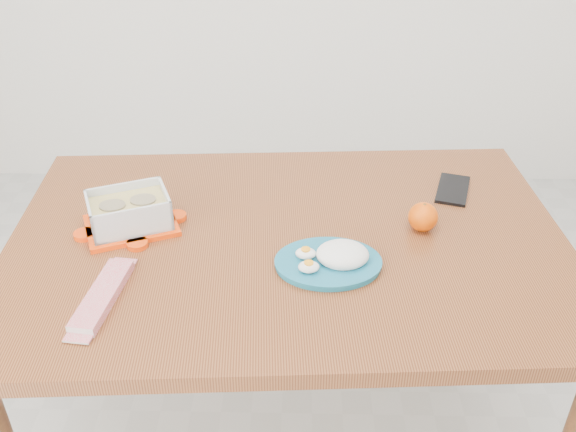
{
  "coord_description": "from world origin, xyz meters",
  "views": [
    {
      "loc": [
        -0.05,
        -1.19,
        1.64
      ],
      "look_at": [
        -0.08,
        0.1,
        0.81
      ],
      "focal_mm": 40.0,
      "sensor_mm": 36.0,
      "label": 1
    }
  ],
  "objects_px": {
    "rice_plate": "(333,258)",
    "orange_fruit": "(423,217)",
    "dining_table": "(288,264)",
    "food_container": "(129,212)",
    "smartphone": "(453,189)"
  },
  "relations": [
    {
      "from": "orange_fruit",
      "to": "food_container",
      "type": "bearing_deg",
      "value": -179.38
    },
    {
      "from": "rice_plate",
      "to": "orange_fruit",
      "type": "bearing_deg",
      "value": 32.02
    },
    {
      "from": "food_container",
      "to": "smartphone",
      "type": "height_order",
      "value": "food_container"
    },
    {
      "from": "food_container",
      "to": "rice_plate",
      "type": "distance_m",
      "value": 0.52
    },
    {
      "from": "dining_table",
      "to": "food_container",
      "type": "height_order",
      "value": "food_container"
    },
    {
      "from": "orange_fruit",
      "to": "smartphone",
      "type": "bearing_deg",
      "value": 59.06
    },
    {
      "from": "dining_table",
      "to": "orange_fruit",
      "type": "distance_m",
      "value": 0.36
    },
    {
      "from": "orange_fruit",
      "to": "smartphone",
      "type": "distance_m",
      "value": 0.22
    },
    {
      "from": "dining_table",
      "to": "rice_plate",
      "type": "relative_size",
      "value": 5.62
    },
    {
      "from": "food_container",
      "to": "orange_fruit",
      "type": "distance_m",
      "value": 0.72
    },
    {
      "from": "rice_plate",
      "to": "food_container",
      "type": "bearing_deg",
      "value": 161.13
    },
    {
      "from": "rice_plate",
      "to": "smartphone",
      "type": "distance_m",
      "value": 0.49
    },
    {
      "from": "rice_plate",
      "to": "smartphone",
      "type": "bearing_deg",
      "value": 43.06
    },
    {
      "from": "dining_table",
      "to": "smartphone",
      "type": "relative_size",
      "value": 8.8
    },
    {
      "from": "dining_table",
      "to": "food_container",
      "type": "xyz_separation_m",
      "value": [
        -0.39,
        0.03,
        0.13
      ]
    }
  ]
}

